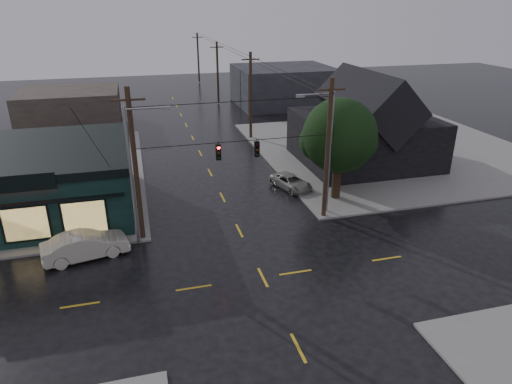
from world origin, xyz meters
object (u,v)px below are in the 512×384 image
object	(u,v)px
sedan_cream	(85,245)
utility_pole_ne	(323,217)
corner_tree	(340,136)
suv_silver	(291,182)
utility_pole_nw	(143,239)

from	to	relation	value
sedan_cream	utility_pole_ne	bearing A→B (deg)	-97.19
corner_tree	utility_pole_ne	xyz separation A→B (m)	(-2.24, -2.90, -5.22)
corner_tree	sedan_cream	size ratio (longest dim) A/B	1.56
utility_pole_ne	suv_silver	bearing A→B (deg)	94.88
sedan_cream	suv_silver	size ratio (longest dim) A/B	1.22
utility_pole_nw	suv_silver	bearing A→B (deg)	25.12
utility_pole_ne	utility_pole_nw	bearing A→B (deg)	180.00
utility_pole_nw	utility_pole_ne	xyz separation A→B (m)	(13.00, 0.00, 0.00)
suv_silver	utility_pole_nw	bearing A→B (deg)	-173.73
utility_pole_nw	suv_silver	size ratio (longest dim) A/B	2.41
corner_tree	suv_silver	size ratio (longest dim) A/B	1.90
utility_pole_ne	suv_silver	distance (m)	5.91
corner_tree	suv_silver	world-z (taller)	corner_tree
corner_tree	sedan_cream	xyz separation A→B (m)	(-18.71, -4.40, -4.38)
suv_silver	sedan_cream	bearing A→B (deg)	-174.11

